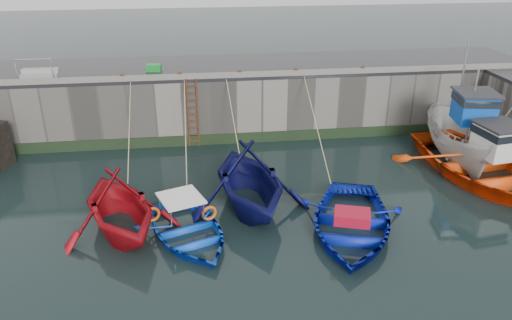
{
  "coord_description": "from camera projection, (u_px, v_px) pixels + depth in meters",
  "views": [
    {
      "loc": [
        -1.99,
        -11.91,
        8.97
      ],
      "look_at": [
        0.29,
        5.24,
        1.2
      ],
      "focal_mm": 35.0,
      "sensor_mm": 36.0,
      "label": 1
    }
  ],
  "objects": [
    {
      "name": "ground",
      "position": [
        270.0,
        270.0,
        14.68
      ],
      "size": [
        120.0,
        120.0,
        0.0
      ],
      "primitive_type": "plane",
      "color": "black",
      "rests_on": "ground"
    },
    {
      "name": "quay_back",
      "position": [
        232.0,
        97.0,
        25.37
      ],
      "size": [
        30.0,
        5.0,
        3.0
      ],
      "primitive_type": "cube",
      "color": "slate",
      "rests_on": "ground"
    },
    {
      "name": "road_back",
      "position": [
        231.0,
        66.0,
        24.72
      ],
      "size": [
        30.0,
        5.0,
        0.16
      ],
      "primitive_type": "cube",
      "color": "black",
      "rests_on": "quay_back"
    },
    {
      "name": "kerb_back",
      "position": [
        235.0,
        75.0,
        22.52
      ],
      "size": [
        30.0,
        0.3,
        0.2
      ],
      "primitive_type": "cube",
      "color": "slate",
      "rests_on": "road_back"
    },
    {
      "name": "algae_back",
      "position": [
        237.0,
        138.0,
        23.59
      ],
      "size": [
        30.0,
        0.08,
        0.5
      ],
      "primitive_type": "cube",
      "color": "black",
      "rests_on": "ground"
    },
    {
      "name": "ladder",
      "position": [
        193.0,
        113.0,
        22.75
      ],
      "size": [
        0.51,
        0.08,
        3.2
      ],
      "color": "#3F1E0F",
      "rests_on": "ground"
    },
    {
      "name": "boat_near_white",
      "position": [
        122.0,
        231.0,
        16.63
      ],
      "size": [
        5.56,
        5.91,
        2.49
      ],
      "primitive_type": "imported",
      "rotation": [
        0.0,
        0.0,
        0.38
      ],
      "color": "#A90E18",
      "rests_on": "ground"
    },
    {
      "name": "boat_near_white_rope",
      "position": [
        135.0,
        169.0,
        21.03
      ],
      "size": [
        0.04,
        5.4,
        3.1
      ],
      "primitive_type": null,
      "color": "tan",
      "rests_on": "ground"
    },
    {
      "name": "boat_near_blue",
      "position": [
        188.0,
        237.0,
        16.31
      ],
      "size": [
        4.48,
        5.23,
        0.91
      ],
      "primitive_type": "imported",
      "rotation": [
        0.0,
        0.0,
        0.35
      ],
      "color": "blue",
      "rests_on": "ground"
    },
    {
      "name": "boat_near_blue_rope",
      "position": [
        187.0,
        169.0,
        21.01
      ],
      "size": [
        0.04,
        5.98,
        3.1
      ],
      "primitive_type": null,
      "color": "tan",
      "rests_on": "ground"
    },
    {
      "name": "boat_near_blacktrim",
      "position": [
        249.0,
        206.0,
        18.13
      ],
      "size": [
        5.26,
        5.87,
        2.78
      ],
      "primitive_type": "imported",
      "rotation": [
        0.0,
        0.0,
        0.14
      ],
      "color": "#0B0D47",
      "rests_on": "ground"
    },
    {
      "name": "boat_near_blacktrim_rope",
      "position": [
        237.0,
        158.0,
        22.05
      ],
      "size": [
        0.04,
        4.49,
        3.1
      ],
      "primitive_type": null,
      "color": "tan",
      "rests_on": "ground"
    },
    {
      "name": "boat_near_navy",
      "position": [
        350.0,
        231.0,
        16.64
      ],
      "size": [
        5.39,
        6.39,
        1.13
      ],
      "primitive_type": "imported",
      "rotation": [
        0.0,
        0.0,
        -0.31
      ],
      "color": "#0B1EA9",
      "rests_on": "ground"
    },
    {
      "name": "boat_near_navy_rope",
      "position": [
        312.0,
        164.0,
        21.49
      ],
      "size": [
        0.04,
        6.3,
        3.1
      ],
      "primitive_type": null,
      "color": "tan",
      "rests_on": "ground"
    },
    {
      "name": "boat_far_white",
      "position": [
        463.0,
        139.0,
        21.47
      ],
      "size": [
        3.3,
        6.37,
        5.34
      ],
      "rotation": [
        0.0,
        0.0,
        -0.17
      ],
      "color": "silver",
      "rests_on": "ground"
    },
    {
      "name": "boat_far_orange",
      "position": [
        482.0,
        166.0,
        20.16
      ],
      "size": [
        6.3,
        8.15,
        4.56
      ],
      "rotation": [
        0.0,
        0.0,
        0.13
      ],
      "color": "#FF480D",
      "rests_on": "ground"
    },
    {
      "name": "fish_crate",
      "position": [
        154.0,
        68.0,
        23.48
      ],
      "size": [
        0.72,
        0.52,
        0.32
      ],
      "primitive_type": "cube",
      "rotation": [
        0.0,
        0.0,
        -0.15
      ],
      "color": "#17802B",
      "rests_on": "road_back"
    },
    {
      "name": "railing",
      "position": [
        39.0,
        73.0,
        22.42
      ],
      "size": [
        1.6,
        1.05,
        1.0
      ],
      "color": "#A5A8AD",
      "rests_on": "road_back"
    },
    {
      "name": "bollard_a",
      "position": [
        122.0,
        77.0,
        22.0
      ],
      "size": [
        0.18,
        0.18,
        0.28
      ],
      "primitive_type": "cylinder",
      "color": "#3F1E0F",
      "rests_on": "road_back"
    },
    {
      "name": "bollard_b",
      "position": [
        179.0,
        75.0,
        22.3
      ],
      "size": [
        0.18,
        0.18,
        0.28
      ],
      "primitive_type": "cylinder",
      "color": "#3F1E0F",
      "rests_on": "road_back"
    },
    {
      "name": "bollard_c",
      "position": [
        239.0,
        73.0,
        22.62
      ],
      "size": [
        0.18,
        0.18,
        0.28
      ],
      "primitive_type": "cylinder",
      "color": "#3F1E0F",
      "rests_on": "road_back"
    },
    {
      "name": "bollard_d",
      "position": [
        296.0,
        71.0,
        22.94
      ],
      "size": [
        0.18,
        0.18,
        0.28
      ],
      "primitive_type": "cylinder",
      "color": "#3F1E0F",
      "rests_on": "road_back"
    },
    {
      "name": "bollard_e",
      "position": [
        363.0,
        69.0,
        23.32
      ],
      "size": [
        0.18,
        0.18,
        0.28
      ],
      "primitive_type": "cylinder",
      "color": "#3F1E0F",
      "rests_on": "road_back"
    }
  ]
}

